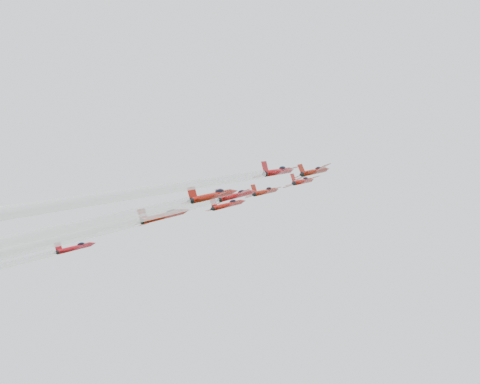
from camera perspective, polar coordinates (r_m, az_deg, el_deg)
The scene contains 6 objects.
jet_lead at distance 155.05m, azimuth 6.00°, elevation 1.04°, with size 10.53×13.62×8.12m.
jet_row2_left at distance 151.81m, azimuth -1.13°, elevation -1.20°, with size 10.49×13.57×8.09m.
jet_row2_center at distance 147.28m, azimuth 2.44°, elevation 0.05°, with size 10.12×13.09×7.80m.
jet_row2_right at distance 132.64m, azimuth 7.09°, elevation 1.96°, with size 9.72×12.57×7.49m.
jet_center at distance 93.88m, azimuth -16.94°, elevation -3.93°, with size 9.71×93.24×51.18m.
jet_rear_farright at distance 69.48m, azimuth -14.99°, elevation -1.46°, with size 8.99×86.33×47.39m.
Camera 1 is at (75.75, -88.63, 87.77)m, focal length 45.00 mm.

